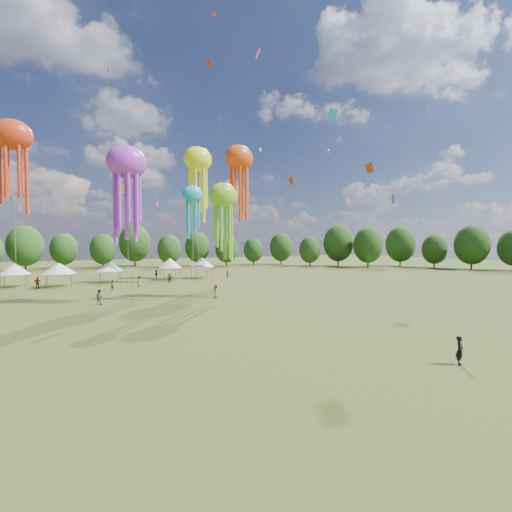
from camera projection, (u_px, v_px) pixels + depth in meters
ground at (347, 381)px, 17.42m from camera, size 300.00×300.00×0.00m
observer_main at (460, 351)px, 19.64m from camera, size 0.75×0.67×1.71m
spectator_near at (99, 297)px, 38.98m from camera, size 1.11×1.05×1.81m
spectators_far at (153, 280)px, 58.48m from camera, size 33.97×29.26×1.93m
festival_tents at (120, 266)px, 62.04m from camera, size 37.16×7.77×4.33m
show_kites at (182, 175)px, 54.20m from camera, size 41.56×22.88×26.88m
small_kites at (154, 105)px, 53.40m from camera, size 70.65×60.03×44.41m
treeline at (120, 247)px, 70.05m from camera, size 201.57×95.24×13.43m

